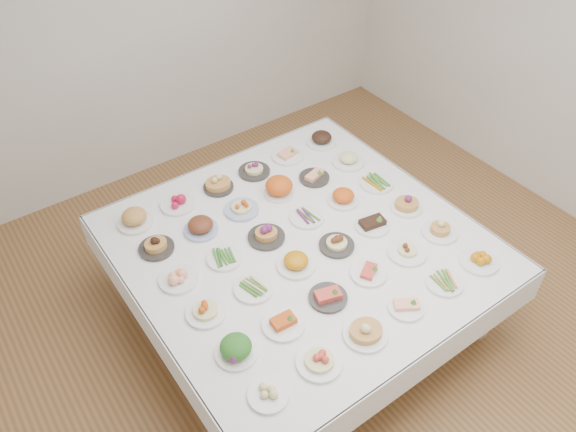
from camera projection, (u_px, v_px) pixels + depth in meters
room_envelope at (347, 104)px, 3.10m from camera, size 5.02×5.02×2.81m
display_table at (301, 249)px, 3.87m from camera, size 2.28×2.28×0.75m
dish_0 at (268, 393)px, 2.94m from camera, size 0.22×0.22×0.09m
dish_1 at (319, 358)px, 3.07m from camera, size 0.25×0.25×0.13m
dish_2 at (366, 328)px, 3.20m from camera, size 0.27×0.26×0.16m
dish_3 at (406, 305)px, 3.38m from camera, size 0.22×0.22×0.09m
dish_4 at (445, 282)px, 3.53m from camera, size 0.23×0.23×0.06m
dish_5 at (480, 259)px, 3.65m from camera, size 0.25×0.25×0.10m
dish_6 at (236, 346)px, 3.11m from camera, size 0.28×0.28×0.15m
dish_7 at (283, 321)px, 3.28m from camera, size 0.25×0.25×0.11m
dish_8 at (328, 295)px, 3.43m from camera, size 0.24×0.24×0.10m
dish_9 at (369, 271)px, 3.58m from camera, size 0.23×0.23×0.09m
dish_10 at (408, 249)px, 3.71m from camera, size 0.25×0.25×0.12m
dish_11 at (441, 227)px, 3.85m from camera, size 0.24×0.24×0.13m
dish_12 at (205, 308)px, 3.33m from camera, size 0.24×0.24×0.13m
dish_13 at (254, 287)px, 3.49m from camera, size 0.25×0.25×0.06m
dish_14 at (296, 259)px, 3.61m from camera, size 0.25×0.25×0.14m
dish_15 at (337, 241)px, 3.75m from camera, size 0.24×0.24×0.12m
dish_16 at (372, 222)px, 3.91m from camera, size 0.24×0.24×0.11m
dish_17 at (407, 202)px, 4.04m from camera, size 0.24×0.23×0.14m
dish_18 at (178, 276)px, 3.54m from camera, size 0.25×0.25×0.10m
dish_19 at (224, 257)px, 3.69m from camera, size 0.23×0.23×0.05m
dish_20 at (266, 231)px, 3.80m from camera, size 0.27×0.26×0.15m
dish_21 at (307, 216)px, 3.98m from camera, size 0.24×0.24×0.06m
dish_22 at (343, 196)px, 4.10m from camera, size 0.23×0.23×0.12m
dish_23 at (377, 182)px, 4.27m from camera, size 0.25×0.25×0.06m
dish_24 at (156, 244)px, 3.73m from camera, size 0.24×0.24×0.13m
dish_25 at (200, 225)px, 3.86m from camera, size 0.24×0.24×0.13m
dish_26 at (241, 205)px, 4.02m from camera, size 0.25×0.25×0.13m
dish_27 at (279, 187)px, 4.16m from camera, size 0.24×0.24×0.14m
dish_28 at (314, 175)px, 4.31m from camera, size 0.23×0.23×0.09m
dish_29 at (349, 157)px, 4.45m from camera, size 0.25×0.25×0.14m
dish_30 at (134, 216)px, 3.91m from camera, size 0.25×0.25×0.15m
dish_31 at (177, 201)px, 4.07m from camera, size 0.25×0.25×0.11m
dish_32 at (218, 182)px, 4.21m from camera, size 0.23×0.23×0.14m
dish_33 at (254, 167)px, 4.36m from camera, size 0.24×0.24×0.13m
dish_34 at (288, 154)px, 4.52m from camera, size 0.25×0.25×0.10m
dish_35 at (322, 137)px, 4.65m from camera, size 0.25×0.25×0.13m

